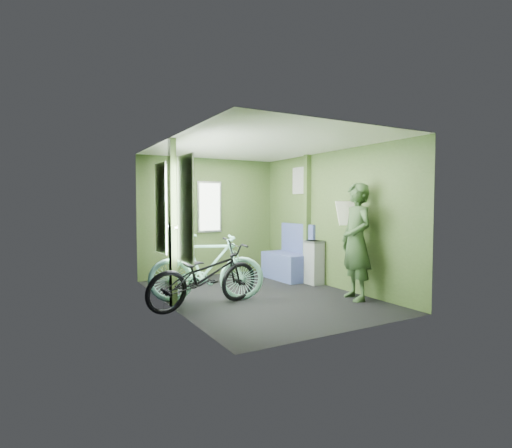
# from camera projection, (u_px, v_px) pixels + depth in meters

# --- Properties ---
(room) EXTENTS (4.00, 4.02, 2.31)m
(room) POSITION_uv_depth(u_px,v_px,m) (256.00, 202.00, 6.11)
(room) COLOR black
(room) RESTS_ON ground
(bicycle_black) EXTENTS (1.81, 0.99, 0.97)m
(bicycle_black) POSITION_uv_depth(u_px,v_px,m) (205.00, 308.00, 5.43)
(bicycle_black) COLOR black
(bicycle_black) RESTS_ON ground
(bicycle_mint) EXTENTS (1.74, 1.08, 1.03)m
(bicycle_mint) POSITION_uv_depth(u_px,v_px,m) (207.00, 302.00, 5.77)
(bicycle_mint) COLOR #7DC9B2
(bicycle_mint) RESTS_ON ground
(passenger) EXTENTS (0.55, 0.76, 1.72)m
(passenger) POSITION_uv_depth(u_px,v_px,m) (356.00, 241.00, 5.87)
(passenger) COLOR #2F4827
(passenger) RESTS_ON ground
(waste_box) EXTENTS (0.23, 0.32, 0.77)m
(waste_box) POSITION_uv_depth(u_px,v_px,m) (314.00, 262.00, 7.00)
(waste_box) COLOR gray
(waste_box) RESTS_ON ground
(bench_seat) EXTENTS (0.58, 1.00, 1.03)m
(bench_seat) POSITION_uv_depth(u_px,v_px,m) (288.00, 263.00, 7.50)
(bench_seat) COLOR navy
(bench_seat) RESTS_ON ground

